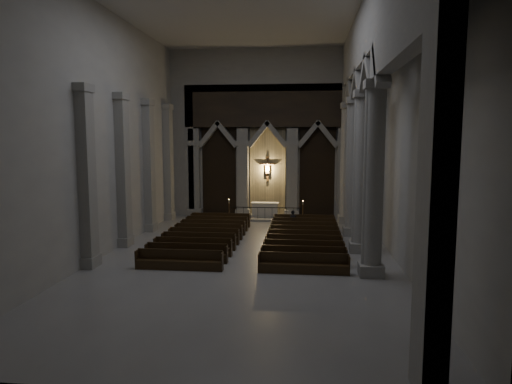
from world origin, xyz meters
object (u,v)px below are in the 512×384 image
altar (265,209)px  candle_stand_right (303,217)px  altar_rail (265,212)px  pews (253,240)px  worshipper (293,221)px  candle_stand_left (229,216)px

altar → candle_stand_right: 3.14m
altar_rail → candle_stand_right: candle_stand_right is taller
altar_rail → candle_stand_right: size_ratio=3.28×
altar → candle_stand_right: (2.70, -1.59, -0.23)m
altar → altar_rail: (0.09, -1.09, 0.01)m
pews → worshipper: 4.42m
altar → worshipper: worshipper is taller
candle_stand_right → worshipper: bearing=-102.1°
candle_stand_left → worshipper: size_ratio=1.23×
altar → candle_stand_left: bearing=-143.9°
altar → pews: (0.09, -8.24, -0.37)m
altar → altar_rail: 1.09m
altar_rail → candle_stand_left: size_ratio=3.21×
altar_rail → pews: size_ratio=0.50×
altar → worshipper: 4.81m
candle_stand_right → worshipper: candle_stand_right is taller
candle_stand_left → worshipper: (4.43, -2.63, 0.21)m
altar → pews: bearing=-89.4°
candle_stand_right → altar: bearing=149.5°
altar → candle_stand_right: candle_stand_right is taller
candle_stand_right → altar_rail: bearing=169.2°
candle_stand_left → altar_rail: bearing=13.9°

